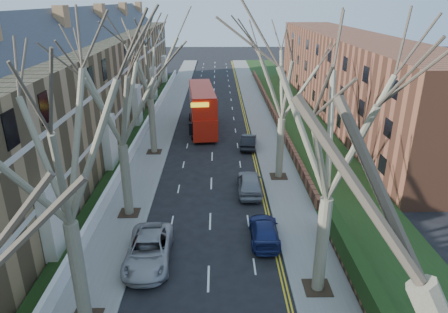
{
  "coord_description": "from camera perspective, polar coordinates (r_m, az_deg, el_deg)",
  "views": [
    {
      "loc": [
        0.55,
        -8.71,
        14.2
      ],
      "look_at": [
        1.04,
        20.6,
        2.53
      ],
      "focal_mm": 32.0,
      "sensor_mm": 36.0,
      "label": 1
    }
  ],
  "objects": [
    {
      "name": "pavement_left",
      "position": [
        50.19,
        -8.45,
        5.1
      ],
      "size": [
        3.0,
        102.0,
        0.12
      ],
      "primitive_type": "cube",
      "color": "slate",
      "rests_on": "ground"
    },
    {
      "name": "pavement_right",
      "position": [
        50.06,
        5.35,
        5.2
      ],
      "size": [
        3.0,
        102.0,
        0.12
      ],
      "primitive_type": "cube",
      "color": "slate",
      "rests_on": "ground"
    },
    {
      "name": "terrace_left",
      "position": [
        43.06,
        -20.44,
        8.74
      ],
      "size": [
        9.7,
        78.0,
        13.6
      ],
      "color": "olive",
      "rests_on": "ground"
    },
    {
      "name": "flats_right",
      "position": [
        55.18,
        17.24,
        11.14
      ],
      "size": [
        13.97,
        54.0,
        10.0
      ],
      "color": "brown",
      "rests_on": "ground"
    },
    {
      "name": "front_wall_left",
      "position": [
        42.76,
        -11.98,
        2.7
      ],
      "size": [
        0.3,
        78.0,
        1.0
      ],
      "color": "white",
      "rests_on": "ground"
    },
    {
      "name": "grass_verge_right",
      "position": [
        50.72,
        10.44,
        5.26
      ],
      "size": [
        6.0,
        102.0,
        0.06
      ],
      "color": "#193714",
      "rests_on": "ground"
    },
    {
      "name": "tree_left_mid",
      "position": [
        16.65,
        -23.02,
        3.75
      ],
      "size": [
        10.5,
        10.5,
        14.71
      ],
      "color": "#6C634D",
      "rests_on": "ground"
    },
    {
      "name": "tree_left_far",
      "position": [
        25.97,
        -15.1,
        9.96
      ],
      "size": [
        10.15,
        10.15,
        14.22
      ],
      "color": "#6C634D",
      "rests_on": "ground"
    },
    {
      "name": "tree_left_dist",
      "position": [
        37.53,
        -10.88,
        14.23
      ],
      "size": [
        10.5,
        10.5,
        14.71
      ],
      "color": "#6C634D",
      "rests_on": "ground"
    },
    {
      "name": "tree_right_mid",
      "position": [
        18.09,
        15.7,
        6.02
      ],
      "size": [
        10.5,
        10.5,
        14.71
      ],
      "color": "#6C634D",
      "rests_on": "ground"
    },
    {
      "name": "tree_right_far",
      "position": [
        31.53,
        8.66,
        12.42
      ],
      "size": [
        10.15,
        10.15,
        14.22
      ],
      "color": "#6C634D",
      "rests_on": "ground"
    },
    {
      "name": "double_decker_bus",
      "position": [
        46.0,
        -3.13,
        6.71
      ],
      "size": [
        3.64,
        11.53,
        4.73
      ],
      "rotation": [
        0.0,
        0.0,
        3.24
      ],
      "color": "red",
      "rests_on": "ground"
    },
    {
      "name": "car_left_far",
      "position": [
        23.87,
        -10.7,
        -13.02
      ],
      "size": [
        2.62,
        5.48,
        1.51
      ],
      "primitive_type": "imported",
      "rotation": [
        0.0,
        0.0,
        0.02
      ],
      "color": "#9D9CA1",
      "rests_on": "ground"
    },
    {
      "name": "car_right_near",
      "position": [
        25.54,
        5.76,
        -10.49
      ],
      "size": [
        1.88,
        4.43,
        1.28
      ],
      "primitive_type": "imported",
      "rotation": [
        0.0,
        0.0,
        3.12
      ],
      "color": "navy",
      "rests_on": "ground"
    },
    {
      "name": "car_right_mid",
      "position": [
        31.21,
        3.66,
        -3.78
      ],
      "size": [
        1.97,
        4.71,
        1.59
      ],
      "primitive_type": "imported",
      "rotation": [
        0.0,
        0.0,
        3.12
      ],
      "color": "gray",
      "rests_on": "ground"
    },
    {
      "name": "car_right_far",
      "position": [
        40.58,
        3.55,
        2.2
      ],
      "size": [
        1.97,
        4.31,
        1.37
      ],
      "primitive_type": "imported",
      "rotation": [
        0.0,
        0.0,
        3.01
      ],
      "color": "black",
      "rests_on": "ground"
    }
  ]
}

